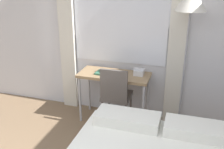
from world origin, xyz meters
TOP-DOWN VIEW (x-y plane):
  - wall_back_with_window at (-0.00, 2.69)m, footprint 5.01×0.13m
  - desk at (-0.02, 2.38)m, footprint 1.03×0.45m
  - desk_chair at (0.06, 2.20)m, footprint 0.41×0.41m
  - standing_lamp at (0.95, 2.35)m, footprint 0.38×0.38m
  - telephone at (0.33, 2.44)m, footprint 0.16×0.13m
  - book at (-0.16, 2.34)m, footprint 0.25×0.21m

SIDE VIEW (x-z plane):
  - desk_chair at x=0.06m, z-range 0.07..1.00m
  - desk at x=-0.02m, z-range 0.30..1.06m
  - book at x=-0.16m, z-range 0.76..0.79m
  - telephone at x=0.33m, z-range 0.76..0.86m
  - wall_back_with_window at x=0.00m, z-range 0.00..2.70m
  - standing_lamp at x=0.95m, z-range 0.72..2.71m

